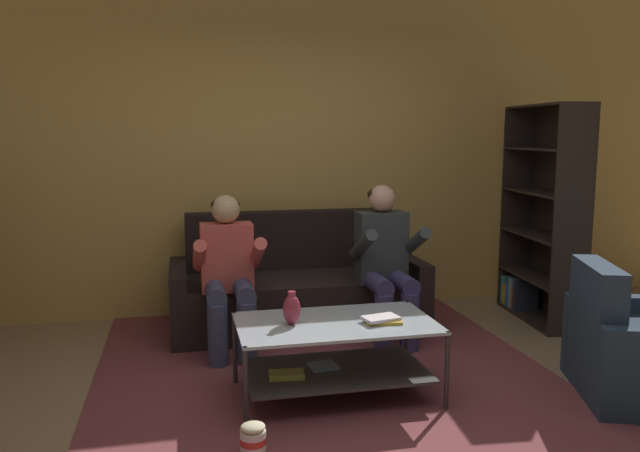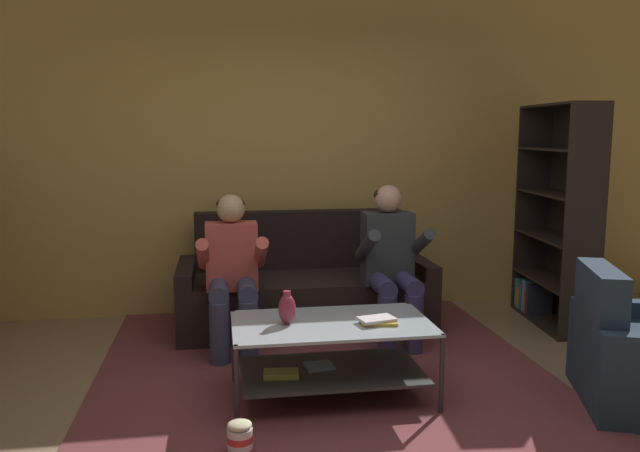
# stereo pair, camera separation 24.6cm
# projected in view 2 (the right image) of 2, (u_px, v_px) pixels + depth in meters

# --- Properties ---
(ground) EXTENTS (16.80, 16.80, 0.00)m
(ground) POSITION_uv_depth(u_px,v_px,m) (355.00, 428.00, 3.41)
(ground) COLOR #9A7C5D
(back_partition) EXTENTS (8.40, 0.12, 2.90)m
(back_partition) POSITION_uv_depth(u_px,v_px,m) (297.00, 150.00, 5.60)
(back_partition) COLOR tan
(back_partition) RESTS_ON ground
(couch) EXTENTS (2.05, 0.86, 0.94)m
(couch) POSITION_uv_depth(u_px,v_px,m) (304.00, 290.00, 5.20)
(couch) COLOR black
(couch) RESTS_ON ground
(person_seated_left) EXTENTS (0.50, 0.58, 1.15)m
(person_seated_left) POSITION_uv_depth(u_px,v_px,m) (232.00, 267.00, 4.55)
(person_seated_left) COLOR #3C405F
(person_seated_left) RESTS_ON ground
(person_seated_right) EXTENTS (0.50, 0.58, 1.21)m
(person_seated_right) POSITION_uv_depth(u_px,v_px,m) (391.00, 258.00, 4.74)
(person_seated_right) COLOR #3A3563
(person_seated_right) RESTS_ON ground
(coffee_table) EXTENTS (1.19, 0.69, 0.47)m
(coffee_table) POSITION_uv_depth(u_px,v_px,m) (330.00, 347.00, 3.77)
(coffee_table) COLOR #A9B6C0
(coffee_table) RESTS_ON ground
(area_rug) EXTENTS (3.00, 3.40, 0.01)m
(area_rug) POSITION_uv_depth(u_px,v_px,m) (318.00, 361.00, 4.40)
(area_rug) COLOR brown
(area_rug) RESTS_ON ground
(vase) EXTENTS (0.10, 0.10, 0.20)m
(vase) POSITION_uv_depth(u_px,v_px,m) (287.00, 308.00, 3.70)
(vase) COLOR maroon
(vase) RESTS_ON coffee_table
(book_stack) EXTENTS (0.25, 0.18, 0.04)m
(book_stack) POSITION_uv_depth(u_px,v_px,m) (378.00, 321.00, 3.71)
(book_stack) COLOR gold
(book_stack) RESTS_ON coffee_table
(bookshelf) EXTENTS (0.42, 1.02, 1.84)m
(bookshelf) POSITION_uv_depth(u_px,v_px,m) (559.00, 227.00, 5.25)
(bookshelf) COLOR black
(bookshelf) RESTS_ON ground
(popcorn_tub) EXTENTS (0.13, 0.13, 0.18)m
(popcorn_tub) POSITION_uv_depth(u_px,v_px,m) (240.00, 438.00, 3.12)
(popcorn_tub) COLOR red
(popcorn_tub) RESTS_ON ground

